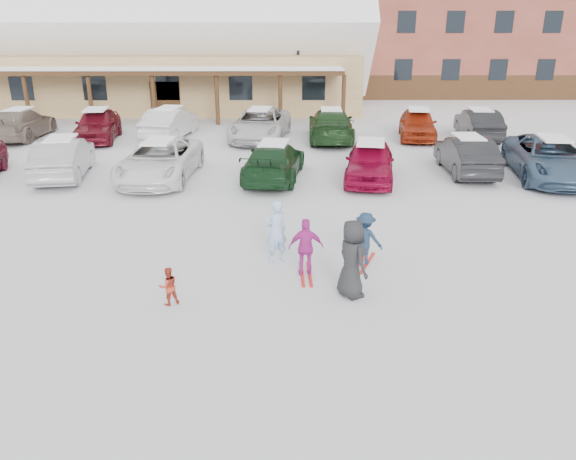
{
  "coord_description": "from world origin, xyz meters",
  "views": [
    {
      "loc": [
        0.21,
        -11.68,
        5.82
      ],
      "look_at": [
        0.3,
        1.0,
        1.0
      ],
      "focal_mm": 35.0,
      "sensor_mm": 36.0,
      "label": 1
    }
  ],
  "objects_px": {
    "child_magenta": "(306,247)",
    "parked_car_5": "(466,155)",
    "child_navy": "(365,239)",
    "bystander_dark": "(352,259)",
    "parked_car_8": "(97,125)",
    "parked_car_10": "(260,124)",
    "parked_car_7": "(21,124)",
    "parked_car_1": "(63,158)",
    "parked_car_12": "(418,124)",
    "parked_car_13": "(478,124)",
    "lamp_post": "(298,54)",
    "parked_car_6": "(550,158)",
    "parked_car_3": "(274,161)",
    "parked_car_9": "(170,123)",
    "adult_skier": "(276,231)",
    "parked_car_4": "(370,161)",
    "day_lodge": "(147,47)",
    "parked_car_2": "(160,160)",
    "toddler_red": "(168,286)",
    "parked_car_11": "(331,125)"
  },
  "relations": [
    {
      "from": "parked_car_5",
      "to": "parked_car_8",
      "type": "height_order",
      "value": "parked_car_8"
    },
    {
      "from": "child_navy",
      "to": "bystander_dark",
      "type": "height_order",
      "value": "bystander_dark"
    },
    {
      "from": "parked_car_13",
      "to": "lamp_post",
      "type": "bearing_deg",
      "value": -37.91
    },
    {
      "from": "parked_car_7",
      "to": "parked_car_12",
      "type": "xyz_separation_m",
      "value": [
        20.18,
        -0.19,
        0.0
      ]
    },
    {
      "from": "bystander_dark",
      "to": "parked_car_1",
      "type": "height_order",
      "value": "bystander_dark"
    },
    {
      "from": "parked_car_7",
      "to": "parked_car_2",
      "type": "bearing_deg",
      "value": 137.88
    },
    {
      "from": "lamp_post",
      "to": "parked_car_4",
      "type": "height_order",
      "value": "lamp_post"
    },
    {
      "from": "parked_car_2",
      "to": "parked_car_4",
      "type": "relative_size",
      "value": 1.23
    },
    {
      "from": "adult_skier",
      "to": "parked_car_3",
      "type": "distance_m",
      "value": 7.76
    },
    {
      "from": "parked_car_8",
      "to": "parked_car_6",
      "type": "bearing_deg",
      "value": -26.88
    },
    {
      "from": "lamp_post",
      "to": "parked_car_6",
      "type": "relative_size",
      "value": 1.16
    },
    {
      "from": "parked_car_5",
      "to": "parked_car_9",
      "type": "xyz_separation_m",
      "value": [
        -13.0,
        7.02,
        0.04
      ]
    },
    {
      "from": "parked_car_8",
      "to": "parked_car_10",
      "type": "distance_m",
      "value": 8.12
    },
    {
      "from": "lamp_post",
      "to": "child_magenta",
      "type": "relative_size",
      "value": 4.57
    },
    {
      "from": "lamp_post",
      "to": "parked_car_9",
      "type": "xyz_separation_m",
      "value": [
        -6.71,
        -7.88,
        -2.9
      ]
    },
    {
      "from": "parked_car_7",
      "to": "parked_car_6",
      "type": "bearing_deg",
      "value": 161.61
    },
    {
      "from": "adult_skier",
      "to": "parked_car_11",
      "type": "height_order",
      "value": "adult_skier"
    },
    {
      "from": "parked_car_10",
      "to": "child_navy",
      "type": "bearing_deg",
      "value": -70.96
    },
    {
      "from": "parked_car_12",
      "to": "parked_car_3",
      "type": "bearing_deg",
      "value": -123.91
    },
    {
      "from": "parked_car_4",
      "to": "parked_car_8",
      "type": "xyz_separation_m",
      "value": [
        -12.54,
        7.49,
        0.04
      ]
    },
    {
      "from": "child_navy",
      "to": "parked_car_4",
      "type": "distance_m",
      "value": 7.77
    },
    {
      "from": "child_magenta",
      "to": "bystander_dark",
      "type": "height_order",
      "value": "bystander_dark"
    },
    {
      "from": "toddler_red",
      "to": "parked_car_3",
      "type": "bearing_deg",
      "value": -129.51
    },
    {
      "from": "child_magenta",
      "to": "parked_car_9",
      "type": "xyz_separation_m",
      "value": [
        -6.34,
        16.41,
        0.06
      ]
    },
    {
      "from": "parked_car_4",
      "to": "parked_car_7",
      "type": "bearing_deg",
      "value": 164.02
    },
    {
      "from": "parked_car_12",
      "to": "parked_car_13",
      "type": "xyz_separation_m",
      "value": [
        3.07,
        -0.08,
        -0.01
      ]
    },
    {
      "from": "parked_car_5",
      "to": "parked_car_6",
      "type": "relative_size",
      "value": 0.79
    },
    {
      "from": "parked_car_4",
      "to": "parked_car_11",
      "type": "height_order",
      "value": "parked_car_11"
    },
    {
      "from": "day_lodge",
      "to": "parked_car_7",
      "type": "bearing_deg",
      "value": -110.86
    },
    {
      "from": "parked_car_9",
      "to": "parked_car_2",
      "type": "bearing_deg",
      "value": 106.71
    },
    {
      "from": "parked_car_11",
      "to": "child_magenta",
      "type": "bearing_deg",
      "value": 85.9
    },
    {
      "from": "parked_car_7",
      "to": "parked_car_10",
      "type": "xyz_separation_m",
      "value": [
        12.2,
        -0.4,
        0.03
      ]
    },
    {
      "from": "bystander_dark",
      "to": "toddler_red",
      "type": "bearing_deg",
      "value": 68.37
    },
    {
      "from": "toddler_red",
      "to": "parked_car_1",
      "type": "xyz_separation_m",
      "value": [
        -6.01,
        10.36,
        0.33
      ]
    },
    {
      "from": "child_magenta",
      "to": "bystander_dark",
      "type": "xyz_separation_m",
      "value": [
        0.96,
        -1.1,
        0.18
      ]
    },
    {
      "from": "bystander_dark",
      "to": "parked_car_7",
      "type": "distance_m",
      "value": 22.94
    },
    {
      "from": "parked_car_4",
      "to": "parked_car_6",
      "type": "xyz_separation_m",
      "value": [
        6.94,
        0.29,
        0.04
      ]
    },
    {
      "from": "parked_car_3",
      "to": "parked_car_8",
      "type": "distance_m",
      "value": 11.5
    },
    {
      "from": "parked_car_2",
      "to": "parked_car_9",
      "type": "bearing_deg",
      "value": 101.39
    },
    {
      "from": "parked_car_4",
      "to": "day_lodge",
      "type": "bearing_deg",
      "value": 132.99
    },
    {
      "from": "parked_car_5",
      "to": "parked_car_7",
      "type": "relative_size",
      "value": 0.87
    },
    {
      "from": "adult_skier",
      "to": "parked_car_13",
      "type": "height_order",
      "value": "adult_skier"
    },
    {
      "from": "parked_car_9",
      "to": "parked_car_13",
      "type": "relative_size",
      "value": 1.04
    },
    {
      "from": "parked_car_4",
      "to": "parked_car_9",
      "type": "distance_m",
      "value": 12.14
    },
    {
      "from": "child_navy",
      "to": "parked_car_13",
      "type": "height_order",
      "value": "parked_car_13"
    },
    {
      "from": "parked_car_4",
      "to": "bystander_dark",
      "type": "bearing_deg",
      "value": -90.66
    },
    {
      "from": "day_lodge",
      "to": "parked_car_8",
      "type": "xyz_separation_m",
      "value": [
        -0.11,
        -11.56,
        -3.16
      ]
    },
    {
      "from": "child_magenta",
      "to": "parked_car_5",
      "type": "bearing_deg",
      "value": -126.58
    },
    {
      "from": "day_lodge",
      "to": "bystander_dark",
      "type": "distance_m",
      "value": 30.55
    },
    {
      "from": "parked_car_3",
      "to": "parked_car_9",
      "type": "height_order",
      "value": "parked_car_9"
    }
  ]
}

